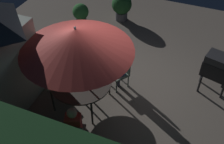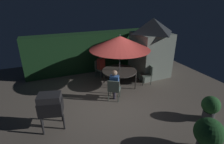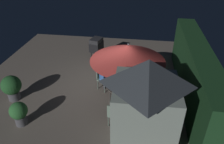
{
  "view_description": "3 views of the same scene",
  "coord_description": "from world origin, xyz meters",
  "px_view_note": "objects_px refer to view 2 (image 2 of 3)",
  "views": [
    {
      "loc": [
        -1.89,
        5.21,
        5.56
      ],
      "look_at": [
        0.07,
        0.42,
        0.82
      ],
      "focal_mm": 43.37,
      "sensor_mm": 36.0,
      "label": 1
    },
    {
      "loc": [
        -2.42,
        -5.63,
        3.82
      ],
      "look_at": [
        0.05,
        0.35,
        1.07
      ],
      "focal_mm": 28.08,
      "sensor_mm": 36.0,
      "label": 2
    },
    {
      "loc": [
        7.26,
        1.43,
        5.3
      ],
      "look_at": [
        0.63,
        0.45,
        1.22
      ],
      "focal_mm": 34.42,
      "sensor_mm": 36.0,
      "label": 3
    }
  ],
  "objects_px": {
    "person_in_red": "(101,63)",
    "chair_near_shed": "(100,68)",
    "potted_plant_by_shed": "(210,107)",
    "potted_plant_by_grill": "(208,134)",
    "garden_shed": "(151,47)",
    "bbq_grill": "(50,105)",
    "patio_table": "(119,71)",
    "person_in_blue": "(114,82)",
    "patio_umbrella": "(120,43)",
    "chair_far_side": "(114,88)",
    "chair_toward_hedge": "(148,73)"
  },
  "relations": [
    {
      "from": "person_in_red",
      "to": "chair_near_shed",
      "type": "bearing_deg",
      "value": 110.25
    },
    {
      "from": "potted_plant_by_shed",
      "to": "potted_plant_by_grill",
      "type": "bearing_deg",
      "value": -142.22
    },
    {
      "from": "garden_shed",
      "to": "potted_plant_by_grill",
      "type": "distance_m",
      "value": 5.29
    },
    {
      "from": "chair_near_shed",
      "to": "person_in_red",
      "type": "xyz_separation_m",
      "value": [
        0.03,
        -0.08,
        0.26
      ]
    },
    {
      "from": "bbq_grill",
      "to": "chair_near_shed",
      "type": "xyz_separation_m",
      "value": [
        2.63,
        3.11,
        -0.33
      ]
    },
    {
      "from": "patio_table",
      "to": "person_in_blue",
      "type": "bearing_deg",
      "value": -124.38
    },
    {
      "from": "bbq_grill",
      "to": "potted_plant_by_shed",
      "type": "xyz_separation_m",
      "value": [
        4.88,
        -1.58,
        -0.35
      ]
    },
    {
      "from": "garden_shed",
      "to": "patio_umbrella",
      "type": "distance_m",
      "value": 2.23
    },
    {
      "from": "bbq_grill",
      "to": "person_in_red",
      "type": "xyz_separation_m",
      "value": [
        2.66,
        3.03,
        -0.06
      ]
    },
    {
      "from": "patio_umbrella",
      "to": "potted_plant_by_grill",
      "type": "relative_size",
      "value": 2.57
    },
    {
      "from": "chair_near_shed",
      "to": "potted_plant_by_grill",
      "type": "height_order",
      "value": "potted_plant_by_grill"
    },
    {
      "from": "potted_plant_by_shed",
      "to": "potted_plant_by_grill",
      "type": "relative_size",
      "value": 0.85
    },
    {
      "from": "chair_far_side",
      "to": "person_in_red",
      "type": "height_order",
      "value": "person_in_red"
    },
    {
      "from": "chair_near_shed",
      "to": "potted_plant_by_shed",
      "type": "distance_m",
      "value": 5.2
    },
    {
      "from": "potted_plant_by_shed",
      "to": "person_in_red",
      "type": "relative_size",
      "value": 0.69
    },
    {
      "from": "bbq_grill",
      "to": "chair_toward_hedge",
      "type": "distance_m",
      "value": 4.76
    },
    {
      "from": "person_in_red",
      "to": "person_in_blue",
      "type": "relative_size",
      "value": 1.0
    },
    {
      "from": "chair_toward_hedge",
      "to": "person_in_blue",
      "type": "bearing_deg",
      "value": -160.48
    },
    {
      "from": "garden_shed",
      "to": "potted_plant_by_grill",
      "type": "xyz_separation_m",
      "value": [
        -1.52,
        -4.98,
        -0.91
      ]
    },
    {
      "from": "patio_umbrella",
      "to": "chair_far_side",
      "type": "relative_size",
      "value": 2.92
    },
    {
      "from": "patio_table",
      "to": "chair_far_side",
      "type": "xyz_separation_m",
      "value": [
        -0.7,
        -1.03,
        -0.22
      ]
    },
    {
      "from": "chair_far_side",
      "to": "patio_umbrella",
      "type": "bearing_deg",
      "value": 55.62
    },
    {
      "from": "patio_table",
      "to": "person_in_red",
      "type": "relative_size",
      "value": 1.24
    },
    {
      "from": "potted_plant_by_grill",
      "to": "chair_far_side",
      "type": "bearing_deg",
      "value": 110.49
    },
    {
      "from": "garden_shed",
      "to": "chair_toward_hedge",
      "type": "distance_m",
      "value": 1.49
    },
    {
      "from": "garden_shed",
      "to": "bbq_grill",
      "type": "relative_size",
      "value": 2.45
    },
    {
      "from": "bbq_grill",
      "to": "potted_plant_by_grill",
      "type": "xyz_separation_m",
      "value": [
        3.65,
        -2.53,
        -0.26
      ]
    },
    {
      "from": "chair_toward_hedge",
      "to": "person_in_blue",
      "type": "xyz_separation_m",
      "value": [
        -2.02,
        -0.72,
        0.26
      ]
    },
    {
      "from": "chair_near_shed",
      "to": "potted_plant_by_shed",
      "type": "height_order",
      "value": "chair_near_shed"
    },
    {
      "from": "garden_shed",
      "to": "chair_toward_hedge",
      "type": "height_order",
      "value": "garden_shed"
    },
    {
      "from": "person_in_red",
      "to": "person_in_blue",
      "type": "distance_m",
      "value": 2.2
    },
    {
      "from": "potted_plant_by_grill",
      "to": "person_in_blue",
      "type": "xyz_separation_m",
      "value": [
        -1.19,
        3.38,
        0.2
      ]
    },
    {
      "from": "garden_shed",
      "to": "potted_plant_by_shed",
      "type": "height_order",
      "value": "garden_shed"
    },
    {
      "from": "chair_near_shed",
      "to": "chair_toward_hedge",
      "type": "bearing_deg",
      "value": -39.96
    },
    {
      "from": "chair_toward_hedge",
      "to": "person_in_red",
      "type": "height_order",
      "value": "person_in_red"
    },
    {
      "from": "chair_far_side",
      "to": "chair_toward_hedge",
      "type": "relative_size",
      "value": 1.0
    },
    {
      "from": "chair_far_side",
      "to": "person_in_red",
      "type": "xyz_separation_m",
      "value": [
        0.25,
        2.26,
        0.26
      ]
    },
    {
      "from": "person_in_blue",
      "to": "chair_near_shed",
      "type": "bearing_deg",
      "value": 85.7
    },
    {
      "from": "bbq_grill",
      "to": "chair_far_side",
      "type": "height_order",
      "value": "bbq_grill"
    },
    {
      "from": "patio_umbrella",
      "to": "person_in_blue",
      "type": "bearing_deg",
      "value": -124.38
    },
    {
      "from": "patio_table",
      "to": "bbq_grill",
      "type": "distance_m",
      "value": 3.6
    },
    {
      "from": "patio_umbrella",
      "to": "chair_near_shed",
      "type": "relative_size",
      "value": 2.92
    },
    {
      "from": "patio_table",
      "to": "potted_plant_by_grill",
      "type": "distance_m",
      "value": 4.37
    },
    {
      "from": "patio_umbrella",
      "to": "chair_far_side",
      "type": "bearing_deg",
      "value": -124.38
    },
    {
      "from": "chair_far_side",
      "to": "bbq_grill",
      "type": "bearing_deg",
      "value": -162.24
    },
    {
      "from": "patio_table",
      "to": "potted_plant_by_shed",
      "type": "xyz_separation_m",
      "value": [
        1.76,
        -3.38,
        -0.24
      ]
    },
    {
      "from": "chair_near_shed",
      "to": "chair_toward_hedge",
      "type": "distance_m",
      "value": 2.41
    },
    {
      "from": "chair_far_side",
      "to": "potted_plant_by_grill",
      "type": "xyz_separation_m",
      "value": [
        1.24,
        -3.31,
        0.06
      ]
    },
    {
      "from": "potted_plant_by_shed",
      "to": "chair_toward_hedge",
      "type": "bearing_deg",
      "value": 97.14
    },
    {
      "from": "patio_umbrella",
      "to": "chair_far_side",
      "type": "xyz_separation_m",
      "value": [
        -0.7,
        -1.03,
        -1.54
      ]
    }
  ]
}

